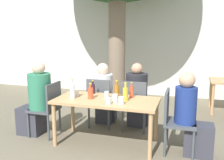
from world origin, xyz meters
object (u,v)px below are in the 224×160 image
Objects in this scene: patio_chair_3 at (135,103)px; drinking_glass_4 at (76,93)px; drinking_glass_0 at (109,101)px; drinking_glass_2 at (121,101)px; water_bottle_1 at (72,91)px; patio_chair_2 at (100,100)px; person_seated_1 at (192,119)px; person_seated_0 at (36,101)px; drinking_glass_1 at (107,95)px; person_seated_3 at (137,98)px; amber_bottle_4 at (117,91)px; soda_bottle_2 at (131,92)px; person_seated_2 at (105,96)px; patio_chair_0 at (48,106)px; wine_bottle_5 at (93,89)px; patio_chair_1 at (174,118)px; drinking_glass_3 at (115,98)px; oil_cruet_3 at (125,94)px; soda_bottle_0 at (91,93)px; dining_table_front at (106,104)px.

patio_chair_3 is 8.49× the size of drinking_glass_4.
drinking_glass_2 is (0.17, 0.05, 0.00)m from drinking_glass_0.
water_bottle_1 is at bearing 168.14° from drinking_glass_0.
person_seated_1 is at bearing 158.82° from patio_chair_2.
patio_chair_3 is at bearing 111.34° from person_seated_0.
person_seated_3 is at bearing 65.77° from drinking_glass_1.
patio_chair_3 is 0.76× the size of person_seated_1.
amber_bottle_4 reaches higher than drinking_glass_4.
person_seated_1 is (2.53, -0.00, -0.04)m from person_seated_0.
patio_chair_3 is 8.02× the size of drinking_glass_2.
water_bottle_1 is at bearing -158.02° from soda_bottle_2.
person_seated_2 is 10.31× the size of drinking_glass_2.
patio_chair_0 is 2.30m from person_seated_1.
soda_bottle_2 is 0.40m from drinking_glass_1.
wine_bottle_5 is (-0.01, -0.57, 0.27)m from person_seated_2.
amber_bottle_4 is at bearing 67.75° from patio_chair_3.
person_seated_3 reaches higher than amber_bottle_4.
patio_chair_1 is at bearing 4.63° from water_bottle_1.
amber_bottle_4 is 0.28m from drinking_glass_3.
wine_bottle_5 is 2.21× the size of drinking_glass_1.
soda_bottle_2 is 0.88× the size of oil_cruet_3.
drinking_glass_1 is at bearing 94.95° from patio_chair_0.
soda_bottle_0 is 0.78× the size of water_bottle_1.
drinking_glass_3 is (0.69, 0.00, -0.06)m from water_bottle_1.
person_seated_0 is at bearing 170.49° from water_bottle_1.
patio_chair_3 is (0.64, 0.00, 0.00)m from patio_chair_2.
water_bottle_1 is at bearing 94.63° from patio_chair_1.
wine_bottle_5 is at bearing 155.89° from oil_cruet_3.
patio_chair_3 reaches higher than drinking_glass_2.
drinking_glass_4 is at bearing 163.04° from soda_bottle_0.
person_seated_2 reaches higher than dining_table_front.
soda_bottle_2 is at bearing 64.68° from drinking_glass_0.
person_seated_1 is at bearing 138.30° from person_seated_3.
soda_bottle_2 is 0.53m from drinking_glass_0.
person_seated_0 reaches higher than dining_table_front.
person_seated_0 is 1.79m from person_seated_3.
amber_bottle_4 is at bearing 48.86° from dining_table_front.
soda_bottle_2 is at bearing 82.86° from drinking_glass_2.
person_seated_1 is 4.29× the size of oil_cruet_3.
amber_bottle_4 is 0.17m from drinking_glass_1.
drinking_glass_0 is 1.02× the size of drinking_glass_1.
drinking_glass_4 is at bearing 95.72° from patio_chair_0.
patio_chair_0 is at bearing 171.26° from drinking_glass_2.
water_bottle_1 is (-0.51, -0.13, 0.20)m from dining_table_front.
drinking_glass_2 is 0.87m from drinking_glass_4.
wine_bottle_5 is 0.31m from drinking_glass_4.
person_seated_3 is 1.01m from drinking_glass_3.
person_seated_2 is at bearing 110.56° from dining_table_front.
amber_bottle_4 is at bearing 82.78° from person_seated_1.
wine_bottle_5 is (0.18, 0.41, -0.03)m from water_bottle_1.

